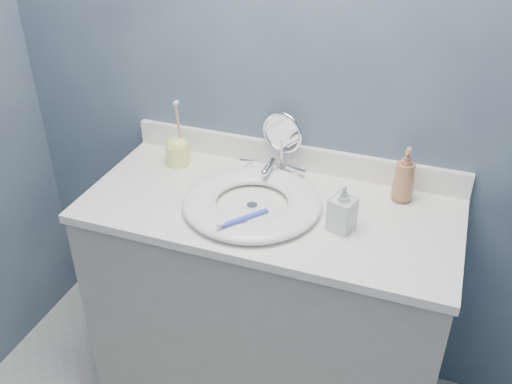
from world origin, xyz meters
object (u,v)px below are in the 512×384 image
at_px(soap_bottle_clear, 343,207).
at_px(toothbrush_holder, 177,150).
at_px(makeup_mirror, 282,139).
at_px(soap_bottle_amber, 405,175).

xyz_separation_m(soap_bottle_clear, toothbrush_holder, (-0.65, 0.19, -0.02)).
height_order(makeup_mirror, soap_bottle_amber, makeup_mirror).
distance_m(soap_bottle_clear, toothbrush_holder, 0.68).
relative_size(makeup_mirror, toothbrush_holder, 0.91).
xyz_separation_m(makeup_mirror, toothbrush_holder, (-0.37, -0.08, -0.07)).
bearing_deg(makeup_mirror, soap_bottle_clear, -34.06).
xyz_separation_m(soap_bottle_amber, toothbrush_holder, (-0.80, -0.03, -0.04)).
bearing_deg(soap_bottle_clear, makeup_mirror, 153.65).
relative_size(soap_bottle_clear, toothbrush_holder, 0.64).
distance_m(makeup_mirror, soap_bottle_amber, 0.43).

